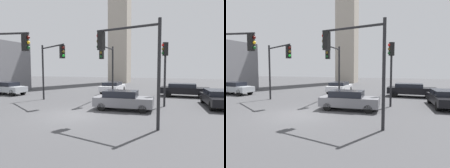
{
  "view_description": "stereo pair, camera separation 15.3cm",
  "coord_description": "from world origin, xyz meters",
  "views": [
    {
      "loc": [
        6.26,
        -11.3,
        3.0
      ],
      "look_at": [
        1.61,
        3.07,
        1.78
      ],
      "focal_mm": 32.56,
      "sensor_mm": 36.0,
      "label": 1
    },
    {
      "loc": [
        6.41,
        -11.25,
        3.0
      ],
      "look_at": [
        1.61,
        3.07,
        1.78
      ],
      "focal_mm": 32.56,
      "sensor_mm": 36.0,
      "label": 2
    }
  ],
  "objects": [
    {
      "name": "car_1",
      "position": [
        -11.68,
        6.54,
        0.75
      ],
      "size": [
        4.29,
        2.14,
        1.4
      ],
      "rotation": [
        0.0,
        0.0,
        -0.12
      ],
      "color": "#ADB2B7",
      "rests_on": "ground_plane"
    },
    {
      "name": "traffic_light_1",
      "position": [
        -3.96,
        3.61,
        3.64
      ],
      "size": [
        3.87,
        2.62,
        5.08
      ],
      "rotation": [
        0.0,
        0.0,
        -0.58
      ],
      "color": "black",
      "rests_on": "ground_plane"
    },
    {
      "name": "traffic_light_3",
      "position": [
        5.31,
        4.65,
        3.43
      ],
      "size": [
        0.49,
        0.44,
        4.9
      ],
      "rotation": [
        0.0,
        0.0,
        -2.63
      ],
      "color": "black",
      "rests_on": "ground_plane"
    },
    {
      "name": "car_2",
      "position": [
        2.61,
        2.47,
        0.73
      ],
      "size": [
        4.2,
        1.86,
        1.38
      ],
      "rotation": [
        0.0,
        0.0,
        0.05
      ],
      "color": "slate",
      "rests_on": "ground_plane"
    },
    {
      "name": "car_0",
      "position": [
        6.92,
        10.84,
        0.75
      ],
      "size": [
        4.81,
        2.24,
        1.37
      ],
      "rotation": [
        0.0,
        0.0,
        -0.05
      ],
      "color": "black",
      "rests_on": "ground_plane"
    },
    {
      "name": "car_4",
      "position": [
        9.26,
        5.78,
        0.71
      ],
      "size": [
        2.23,
        4.71,
        1.29
      ],
      "rotation": [
        0.0,
        0.0,
        -1.5
      ],
      "color": "black",
      "rests_on": "ground_plane"
    },
    {
      "name": "car_3",
      "position": [
        -0.98,
        11.38,
        0.73
      ],
      "size": [
        2.05,
        4.5,
        1.33
      ],
      "rotation": [
        0.0,
        0.0,
        1.59
      ],
      "color": "silver",
      "rests_on": "ground_plane"
    },
    {
      "name": "ground_plane",
      "position": [
        0.0,
        0.0,
        0.0
      ],
      "size": [
        96.15,
        96.15,
        0.0
      ],
      "primitive_type": "plane",
      "color": "#424244"
    },
    {
      "name": "traffic_light_0",
      "position": [
        3.83,
        -1.12,
        3.77
      ],
      "size": [
        3.59,
        1.09,
        5.3
      ],
      "rotation": [
        0.0,
        0.0,
        2.89
      ],
      "color": "black",
      "rests_on": "ground_plane"
    },
    {
      "name": "traffic_light_4",
      "position": [
        -3.65,
        -1.45,
        3.73
      ],
      "size": [
        2.82,
        0.64,
        5.28
      ],
      "rotation": [
        0.0,
        0.0,
        0.15
      ],
      "color": "black",
      "rests_on": "ground_plane"
    },
    {
      "name": "traffic_light_2",
      "position": [
        0.33,
        5.73,
        3.58
      ],
      "size": [
        0.37,
        3.69,
        5.02
      ],
      "rotation": [
        0.0,
        0.0,
        -1.53
      ],
      "color": "black",
      "rests_on": "ground_plane"
    }
  ]
}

